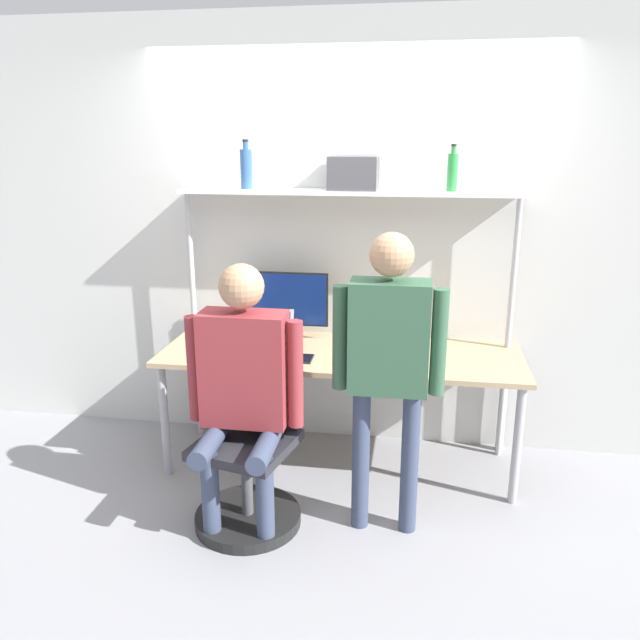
{
  "coord_description": "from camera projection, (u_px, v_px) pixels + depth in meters",
  "views": [
    {
      "loc": [
        0.42,
        -3.13,
        1.97
      ],
      "look_at": [
        -0.04,
        -0.14,
        1.08
      ],
      "focal_mm": 35.0,
      "sensor_mm": 36.0,
      "label": 1
    }
  ],
  "objects": [
    {
      "name": "ground_plane",
      "position": [
        331.0,
        494.0,
        3.58
      ],
      "size": [
        12.0,
        12.0,
        0.0
      ],
      "primitive_type": "plane",
      "color": "gray"
    },
    {
      "name": "wall_back",
      "position": [
        349.0,
        239.0,
        3.95
      ],
      "size": [
        8.0,
        0.06,
        2.7
      ],
      "color": "silver",
      "rests_on": "ground_plane"
    },
    {
      "name": "desk",
      "position": [
        341.0,
        361.0,
        3.76
      ],
      "size": [
        2.15,
        0.74,
        0.73
      ],
      "color": "tan",
      "rests_on": "ground_plane"
    },
    {
      "name": "shelf_unit",
      "position": [
        347.0,
        229.0,
        3.78
      ],
      "size": [
        2.04,
        0.23,
        1.67
      ],
      "color": "white",
      "rests_on": "ground_plane"
    },
    {
      "name": "monitor",
      "position": [
        283.0,
        302.0,
        3.94
      ],
      "size": [
        0.57,
        0.19,
        0.43
      ],
      "color": "black",
      "rests_on": "desk"
    },
    {
      "name": "laptop",
      "position": [
        267.0,
        342.0,
        3.71
      ],
      "size": [
        0.3,
        0.26,
        0.26
      ],
      "color": "#BCBCC1",
      "rests_on": "desk"
    },
    {
      "name": "cell_phone",
      "position": [
        306.0,
        359.0,
        3.61
      ],
      "size": [
        0.07,
        0.15,
        0.01
      ],
      "color": "black",
      "rests_on": "desk"
    },
    {
      "name": "office_chair",
      "position": [
        250.0,
        470.0,
        3.27
      ],
      "size": [
        0.56,
        0.56,
        0.93
      ],
      "color": "black",
      "rests_on": "ground_plane"
    },
    {
      "name": "person_seated",
      "position": [
        243.0,
        378.0,
        3.08
      ],
      "size": [
        0.6,
        0.47,
        1.39
      ],
      "color": "#38425B",
      "rests_on": "ground_plane"
    },
    {
      "name": "person_standing",
      "position": [
        389.0,
        350.0,
        3.01
      ],
      "size": [
        0.55,
        0.21,
        1.55
      ],
      "color": "#38425B",
      "rests_on": "ground_plane"
    },
    {
      "name": "bottle_green",
      "position": [
        452.0,
        171.0,
        3.59
      ],
      "size": [
        0.06,
        0.06,
        0.27
      ],
      "color": "#2D8C3F",
      "rests_on": "shelf_unit"
    },
    {
      "name": "bottle_blue",
      "position": [
        246.0,
        168.0,
        3.77
      ],
      "size": [
        0.07,
        0.07,
        0.29
      ],
      "color": "#335999",
      "rests_on": "shelf_unit"
    },
    {
      "name": "storage_box",
      "position": [
        353.0,
        173.0,
        3.68
      ],
      "size": [
        0.29,
        0.21,
        0.2
      ],
      "color": "#4C4C51",
      "rests_on": "shelf_unit"
    }
  ]
}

